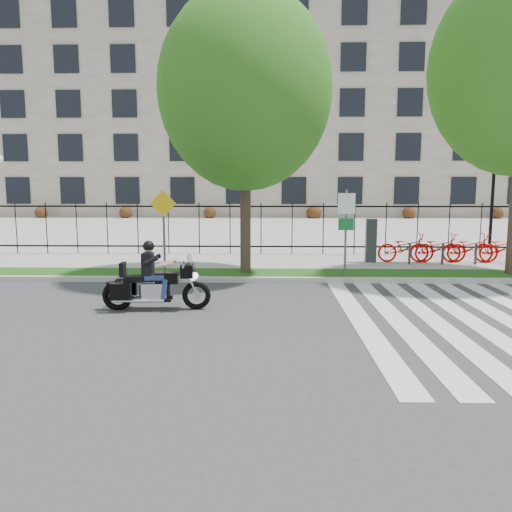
{
  "coord_description": "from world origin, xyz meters",
  "views": [
    {
      "loc": [
        0.32,
        -10.03,
        2.68
      ],
      "look_at": [
        -0.03,
        3.0,
        0.91
      ],
      "focal_mm": 35.0,
      "sensor_mm": 36.0,
      "label": 1
    }
  ],
  "objects": [
    {
      "name": "motorcycle_rider",
      "position": [
        -2.2,
        0.8,
        0.62
      ],
      "size": [
        2.42,
        0.72,
        1.86
      ],
      "color": "black",
      "rests_on": "ground"
    },
    {
      "name": "lamp_post_right",
      "position": [
        10.0,
        12.0,
        3.21
      ],
      "size": [
        1.06,
        0.7,
        4.25
      ],
      "color": "black",
      "rests_on": "ground"
    },
    {
      "name": "plaza",
      "position": [
        0.0,
        25.0,
        0.05
      ],
      "size": [
        80.0,
        34.0,
        0.1
      ],
      "primitive_type": "cube",
      "color": "#A3A199",
      "rests_on": "ground"
    },
    {
      "name": "office_building",
      "position": [
        0.0,
        44.92,
        9.97
      ],
      "size": [
        60.0,
        21.9,
        20.15
      ],
      "color": "gray",
      "rests_on": "ground"
    },
    {
      "name": "curb",
      "position": [
        0.0,
        4.1,
        0.07
      ],
      "size": [
        60.0,
        0.2,
        0.15
      ],
      "primitive_type": "cube",
      "color": "#B9B7AE",
      "rests_on": "ground"
    },
    {
      "name": "crosswalk_stripes",
      "position": [
        4.83,
        0.0,
        0.01
      ],
      "size": [
        5.7,
        8.0,
        0.01
      ],
      "primitive_type": null,
      "color": "silver",
      "rests_on": "ground"
    },
    {
      "name": "iron_fence",
      "position": [
        0.0,
        9.2,
        1.15
      ],
      "size": [
        30.0,
        0.06,
        2.0
      ],
      "primitive_type": null,
      "color": "black",
      "rests_on": "sidewalk"
    },
    {
      "name": "sign_pole_regulatory",
      "position": [
        2.56,
        4.58,
        1.74
      ],
      "size": [
        0.5,
        0.09,
        2.5
      ],
      "color": "#59595B",
      "rests_on": "grass_verge"
    },
    {
      "name": "street_tree_1",
      "position": [
        -0.4,
        4.95,
        5.51
      ],
      "size": [
        5.08,
        5.08,
        8.29
      ],
      "color": "#3B2820",
      "rests_on": "grass_verge"
    },
    {
      "name": "sign_pole_warning",
      "position": [
        -2.8,
        4.58,
        1.74
      ],
      "size": [
        0.78,
        0.09,
        2.49
      ],
      "color": "#59595B",
      "rests_on": "grass_verge"
    },
    {
      "name": "grass_verge",
      "position": [
        0.0,
        4.95,
        0.07
      ],
      "size": [
        60.0,
        1.5,
        0.15
      ],
      "primitive_type": "cube",
      "color": "#184912",
      "rests_on": "ground"
    },
    {
      "name": "ground",
      "position": [
        0.0,
        0.0,
        0.0
      ],
      "size": [
        120.0,
        120.0,
        0.0
      ],
      "primitive_type": "plane",
      "color": "#343437",
      "rests_on": "ground"
    },
    {
      "name": "sidewalk",
      "position": [
        0.0,
        7.45,
        0.07
      ],
      "size": [
        60.0,
        3.5,
        0.15
      ],
      "primitive_type": "cube",
      "color": "#A3A199",
      "rests_on": "ground"
    }
  ]
}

